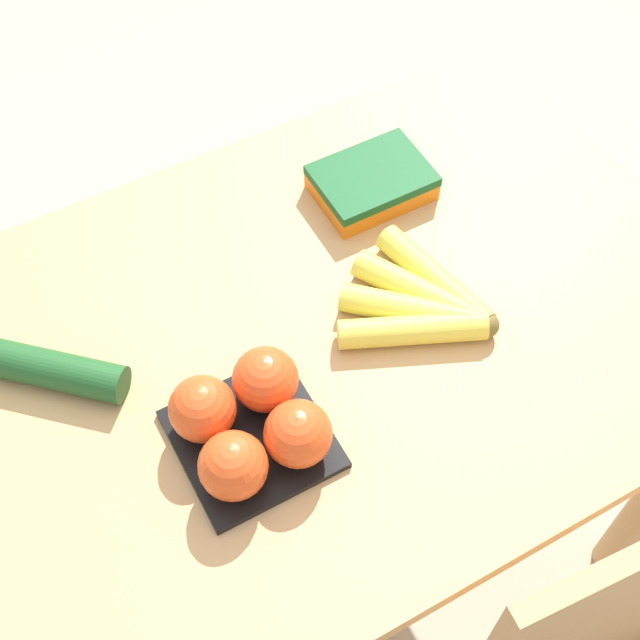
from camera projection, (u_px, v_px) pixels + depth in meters
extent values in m
plane|color=#B7A88E|center=(320.00, 539.00, 1.76)|extent=(12.00, 12.00, 0.00)
cube|color=tan|center=(320.00, 339.00, 1.16)|extent=(1.07, 0.73, 0.03)
cylinder|color=tan|center=(457.00, 230.00, 1.74)|extent=(0.06, 0.06, 0.71)
cube|color=tan|center=(622.00, 613.00, 0.96)|extent=(0.39, 0.05, 0.54)
sphere|color=brown|center=(486.00, 325.00, 1.13)|extent=(0.03, 0.03, 0.03)
cylinder|color=#DBCC47|center=(434.00, 279.00, 1.17)|extent=(0.07, 0.19, 0.04)
cylinder|color=#DBCC47|center=(420.00, 293.00, 1.16)|extent=(0.12, 0.18, 0.04)
cylinder|color=#DBCC47|center=(413.00, 311.00, 1.14)|extent=(0.16, 0.16, 0.04)
cylinder|color=#DBCC47|center=(412.00, 330.00, 1.12)|extent=(0.19, 0.11, 0.04)
cube|color=black|center=(252.00, 439.00, 1.05)|extent=(0.17, 0.17, 0.01)
sphere|color=#DB4C1E|center=(265.00, 379.00, 1.05)|extent=(0.08, 0.08, 0.08)
sphere|color=#DB4C1E|center=(202.00, 409.00, 1.03)|extent=(0.08, 0.08, 0.08)
sphere|color=#DB4C1E|center=(298.00, 434.00, 1.01)|extent=(0.08, 0.08, 0.08)
sphere|color=#DB4C1E|center=(233.00, 466.00, 0.99)|extent=(0.08, 0.08, 0.08)
cube|color=orange|center=(372.00, 183.00, 1.26)|extent=(0.16, 0.11, 0.04)
cube|color=#145123|center=(372.00, 176.00, 1.25)|extent=(0.16, 0.12, 0.02)
cylinder|color=#1E5123|center=(50.00, 369.00, 1.08)|extent=(0.17, 0.17, 0.05)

